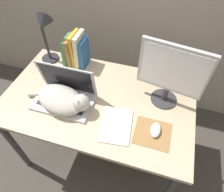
{
  "coord_description": "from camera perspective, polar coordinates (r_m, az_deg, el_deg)",
  "views": [
    {
      "loc": [
        0.34,
        -0.41,
        1.72
      ],
      "look_at": [
        0.11,
        0.34,
        0.83
      ],
      "focal_mm": 32.0,
      "sensor_mm": 36.0,
      "label": 1
    }
  ],
  "objects": [
    {
      "name": "cat",
      "position": [
        1.25,
        -13.83,
        -1.0
      ],
      "size": [
        0.44,
        0.28,
        0.14
      ],
      "color": "#B2ADA3",
      "rests_on": "desk"
    },
    {
      "name": "desk",
      "position": [
        1.37,
        -3.93,
        -2.72
      ],
      "size": [
        1.24,
        0.74,
        0.73
      ],
      "color": "tan",
      "rests_on": "ground_plane"
    },
    {
      "name": "desk_lamp",
      "position": [
        1.48,
        -18.73,
        17.03
      ],
      "size": [
        0.17,
        0.17,
        0.4
      ],
      "color": "#28282D",
      "rests_on": "desk"
    },
    {
      "name": "notepad",
      "position": [
        1.18,
        1.19,
        -8.27
      ],
      "size": [
        0.21,
        0.27,
        0.01
      ],
      "color": "silver",
      "rests_on": "desk"
    },
    {
      "name": "computer_mouse",
      "position": [
        1.17,
        12.33,
        -9.41
      ],
      "size": [
        0.06,
        0.1,
        0.03
      ],
      "color": "silver",
      "rests_on": "mousepad"
    },
    {
      "name": "laptop",
      "position": [
        1.3,
        -13.39,
        0.32
      ],
      "size": [
        0.38,
        0.23,
        0.24
      ],
      "color": "#B7B7BC",
      "rests_on": "desk"
    },
    {
      "name": "book_row",
      "position": [
        1.51,
        -10.31,
        12.61
      ],
      "size": [
        0.16,
        0.16,
        0.26
      ],
      "color": "#387A42",
      "rests_on": "desk"
    },
    {
      "name": "external_monitor",
      "position": [
        1.18,
        16.55,
        6.11
      ],
      "size": [
        0.39,
        0.17,
        0.41
      ],
      "color": "#333338",
      "rests_on": "desk"
    },
    {
      "name": "ground_plane",
      "position": [
        1.8,
        -7.11,
        -24.94
      ],
      "size": [
        12.0,
        12.0,
        0.0
      ],
      "primitive_type": "plane",
      "color": "#3D3833"
    },
    {
      "name": "mousepad",
      "position": [
        1.17,
        11.46,
        -10.36
      ],
      "size": [
        0.2,
        0.19,
        0.0
      ],
      "color": "olive",
      "rests_on": "desk"
    }
  ]
}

